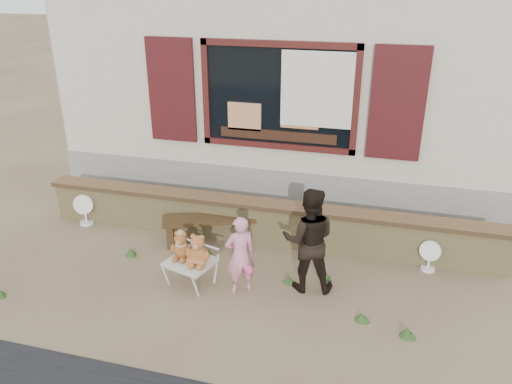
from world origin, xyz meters
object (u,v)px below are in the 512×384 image
(bench, at_px, (219,223))
(teddy_bear_right, at_px, (198,249))
(child, at_px, (240,255))
(adult, at_px, (309,240))
(folding_chair, at_px, (191,263))
(teddy_bear_left, at_px, (181,245))

(bench, bearing_deg, teddy_bear_right, -105.74)
(child, distance_m, adult, 0.89)
(folding_chair, xyz_separation_m, child, (0.68, 0.02, 0.21))
(child, bearing_deg, folding_chair, -31.05)
(teddy_bear_right, relative_size, adult, 0.31)
(teddy_bear_right, height_order, adult, adult)
(bench, distance_m, teddy_bear_right, 1.26)
(adult, bearing_deg, bench, -38.36)
(teddy_bear_right, distance_m, child, 0.55)
(folding_chair, distance_m, teddy_bear_right, 0.29)
(teddy_bear_right, bearing_deg, folding_chair, -180.00)
(folding_chair, height_order, adult, adult)
(teddy_bear_right, bearing_deg, child, 22.55)
(folding_chair, distance_m, teddy_bear_left, 0.27)
(teddy_bear_left, height_order, child, child)
(folding_chair, bearing_deg, adult, 28.56)
(folding_chair, bearing_deg, teddy_bear_left, 180.00)
(bench, relative_size, teddy_bear_right, 3.87)
(folding_chair, xyz_separation_m, teddy_bear_right, (0.13, -0.04, 0.25))
(teddy_bear_left, xyz_separation_m, child, (0.81, -0.02, -0.02))
(bench, height_order, folding_chair, bench)
(child, height_order, adult, adult)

